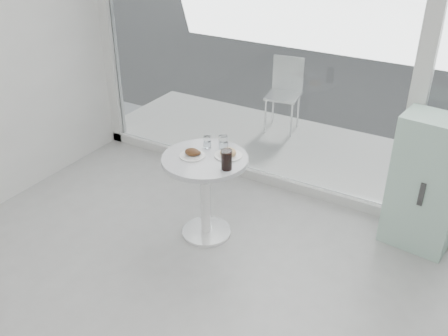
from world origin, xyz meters
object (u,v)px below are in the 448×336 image
Objects in this scene: main_table at (205,180)px; plate_fritter at (193,154)px; water_tumbler_a at (207,143)px; plate_donut at (228,154)px; water_tumbler_b at (223,144)px; mint_cabinet at (426,184)px; patio_chair at (285,89)px; cola_glass at (227,160)px.

main_table is 3.59× the size of plate_fritter.
water_tumbler_a is at bearing 84.87° from plate_fritter.
plate_donut is 0.24m from water_tumbler_a.
main_table is 0.31m from plate_donut.
mint_cabinet is at bearing 21.42° from water_tumbler_b.
patio_chair is 2.40m from plate_fritter.
water_tumbler_b reaches higher than water_tumbler_a.
water_tumbler_a is at bearing 144.02° from cola_glass.
plate_donut is at bearing 37.18° from main_table.
water_tumbler_b is 0.76× the size of cola_glass.
plate_fritter is 0.35m from cola_glass.
water_tumbler_b is (0.15, 0.24, 0.03)m from plate_fritter.
mint_cabinet is 1.65m from plate_donut.
patio_chair is at bearing 101.94° from plate_donut.
water_tumbler_b is (0.06, 0.20, 0.27)m from main_table.
mint_cabinet is at bearing 33.03° from cola_glass.
main_table is 0.34m from water_tumbler_b.
patio_chair reaches higher than cola_glass.
plate_fritter is at bearing -146.90° from mint_cabinet.
water_tumbler_b is (0.14, 0.04, 0.01)m from water_tumbler_a.
cola_glass is at bearing -35.98° from water_tumbler_a.
patio_chair is 7.13× the size of water_tumbler_b.
water_tumbler_a reaches higher than plate_donut.
main_table is 3.31× the size of plate_donut.
mint_cabinet is 7.08× the size of cola_glass.
plate_fritter is at bearing -95.13° from water_tumbler_a.
plate_fritter is at bearing -148.15° from plate_donut.
mint_cabinet is at bearing 25.32° from plate_donut.
mint_cabinet is at bearing 26.57° from main_table.
patio_chair is at bearing 99.96° from water_tumbler_b.
water_tumbler_a reaches higher than main_table.
cola_glass is (0.10, -0.20, 0.06)m from plate_donut.
plate_fritter is (-1.73, -0.85, 0.21)m from mint_cabinet.
mint_cabinet reaches higher than cola_glass.
cola_glass is (0.25, -0.08, 0.30)m from main_table.
patio_chair reaches higher than plate_donut.
plate_fritter is 0.92× the size of plate_donut.
cola_glass reaches higher than water_tumbler_b.
plate_donut is 0.13m from water_tumbler_b.
main_table is 4.64× the size of cola_glass.
cola_glass is at bearing -55.19° from water_tumbler_b.
cola_glass is (0.57, -2.42, 0.29)m from patio_chair.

